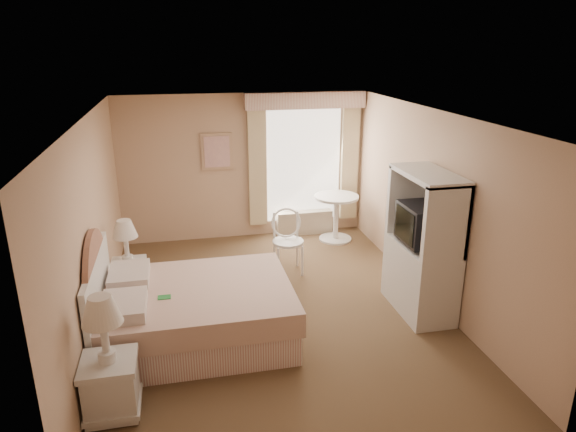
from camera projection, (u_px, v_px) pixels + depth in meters
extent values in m
cube|color=brown|center=(275.00, 309.00, 6.67)|extent=(4.20, 5.50, 0.01)
cube|color=silver|center=(273.00, 115.00, 5.86)|extent=(4.20, 5.50, 0.01)
cube|color=#CFAA8A|center=(244.00, 167.00, 8.80)|extent=(4.20, 0.01, 2.50)
cube|color=#CFAA8A|center=(345.00, 340.00, 3.72)|extent=(4.20, 0.01, 2.50)
cube|color=#CFAA8A|center=(93.00, 231.00, 5.84)|extent=(0.01, 5.50, 2.50)
cube|color=#CFAA8A|center=(432.00, 207.00, 6.69)|extent=(0.01, 5.50, 2.50)
cube|color=white|center=(304.00, 165.00, 8.99)|extent=(1.30, 0.02, 2.00)
cube|color=beige|center=(257.00, 168.00, 8.77)|extent=(0.30, 0.08, 2.05)
cube|color=beige|center=(350.00, 163.00, 9.11)|extent=(0.30, 0.08, 2.05)
cube|color=tan|center=(306.00, 100.00, 8.54)|extent=(2.05, 0.20, 0.28)
cube|color=beige|center=(304.00, 222.00, 9.24)|extent=(1.00, 0.22, 0.42)
cube|color=tan|center=(217.00, 151.00, 8.59)|extent=(0.52, 0.03, 0.62)
cube|color=beige|center=(217.00, 152.00, 8.57)|extent=(0.42, 0.02, 0.52)
cube|color=tan|center=(198.00, 324.00, 5.97)|extent=(2.11, 1.61, 0.36)
cube|color=beige|center=(197.00, 299.00, 5.87)|extent=(2.17, 1.67, 0.28)
cube|color=beige|center=(124.00, 307.00, 5.30)|extent=(0.45, 0.62, 0.14)
cube|color=beige|center=(129.00, 275.00, 6.00)|extent=(0.45, 0.62, 0.14)
cube|color=#258939|center=(164.00, 297.00, 5.61)|extent=(0.14, 0.10, 0.01)
cube|color=white|center=(100.00, 305.00, 5.64)|extent=(0.06, 1.71, 1.10)
cylinder|color=#9B6A52|center=(99.00, 297.00, 5.61)|extent=(0.05, 1.51, 1.51)
cube|color=silver|center=(112.00, 389.00, 4.72)|extent=(0.46, 0.46, 0.50)
cube|color=silver|center=(108.00, 364.00, 4.63)|extent=(0.50, 0.50, 0.06)
cube|color=silver|center=(114.00, 404.00, 4.77)|extent=(0.50, 0.50, 0.05)
cylinder|color=white|center=(107.00, 356.00, 4.60)|extent=(0.16, 0.16, 0.10)
cylinder|color=white|center=(105.00, 337.00, 4.54)|extent=(0.07, 0.07, 0.40)
cone|color=silver|center=(101.00, 310.00, 4.45)|extent=(0.36, 0.36, 0.26)
cube|color=silver|center=(130.00, 281.00, 6.90)|extent=(0.42, 0.42, 0.45)
cube|color=silver|center=(128.00, 264.00, 6.82)|extent=(0.45, 0.45, 0.05)
cube|color=silver|center=(131.00, 291.00, 6.95)|extent=(0.45, 0.45, 0.05)
cylinder|color=white|center=(128.00, 259.00, 6.80)|extent=(0.14, 0.14, 0.09)
cylinder|color=white|center=(126.00, 246.00, 6.74)|extent=(0.06, 0.06, 0.36)
cone|color=silver|center=(124.00, 229.00, 6.66)|extent=(0.32, 0.32, 0.23)
cylinder|color=white|center=(335.00, 239.00, 9.00)|extent=(0.56, 0.56, 0.03)
cylinder|color=white|center=(336.00, 218.00, 8.88)|extent=(0.09, 0.09, 0.76)
cylinder|color=silver|center=(336.00, 197.00, 8.75)|extent=(0.76, 0.76, 0.04)
cylinder|color=white|center=(278.00, 263.00, 7.48)|extent=(0.03, 0.03, 0.47)
cylinder|color=white|center=(302.00, 261.00, 7.54)|extent=(0.03, 0.03, 0.47)
cylinder|color=white|center=(274.00, 254.00, 7.81)|extent=(0.03, 0.03, 0.47)
cylinder|color=white|center=(297.00, 252.00, 7.88)|extent=(0.03, 0.03, 0.47)
cylinder|color=silver|center=(288.00, 242.00, 7.60)|extent=(0.47, 0.47, 0.04)
torus|color=white|center=(286.00, 223.00, 7.65)|extent=(0.46, 0.12, 0.45)
cylinder|color=white|center=(274.00, 226.00, 7.67)|extent=(0.03, 0.03, 0.42)
cylinder|color=white|center=(297.00, 225.00, 7.73)|extent=(0.03, 0.03, 0.42)
cube|color=silver|center=(419.00, 278.00, 6.52)|extent=(0.55, 1.10, 0.90)
cube|color=silver|center=(447.00, 224.00, 5.76)|extent=(0.55, 0.08, 0.90)
cube|color=silver|center=(408.00, 199.00, 6.70)|extent=(0.55, 0.08, 0.90)
cube|color=silver|center=(429.00, 175.00, 6.09)|extent=(0.55, 1.10, 0.06)
cube|color=silver|center=(445.00, 209.00, 6.28)|extent=(0.04, 1.10, 0.90)
cube|color=black|center=(423.00, 224.00, 6.28)|extent=(0.48, 0.60, 0.48)
cube|color=black|center=(405.00, 225.00, 6.23)|extent=(0.02, 0.50, 0.40)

